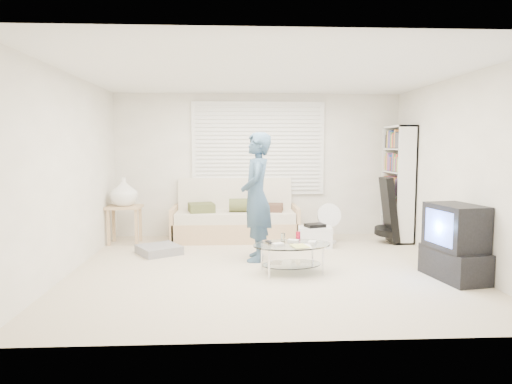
{
  "coord_description": "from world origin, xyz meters",
  "views": [
    {
      "loc": [
        -0.45,
        -5.81,
        1.6
      ],
      "look_at": [
        -0.14,
        0.3,
        0.97
      ],
      "focal_mm": 32.0,
      "sensor_mm": 36.0,
      "label": 1
    }
  ],
  "objects": [
    {
      "name": "standing_person",
      "position": [
        -0.12,
        0.46,
        0.89
      ],
      "size": [
        0.47,
        0.68,
        1.78
      ],
      "primitive_type": "imported",
      "rotation": [
        0.0,
        0.0,
        -1.65
      ],
      "color": "#34546C",
      "rests_on": "ground"
    },
    {
      "name": "room_shell",
      "position": [
        0.0,
        0.48,
        1.63
      ],
      "size": [
        5.02,
        4.52,
        2.51
      ],
      "color": "beige",
      "rests_on": "ground"
    },
    {
      "name": "bookshelf",
      "position": [
        2.32,
        1.69,
        0.96
      ],
      "size": [
        0.3,
        0.81,
        1.93
      ],
      "color": "white",
      "rests_on": "ground"
    },
    {
      "name": "window_blinds",
      "position": [
        0.0,
        2.2,
        1.55
      ],
      "size": [
        2.32,
        0.08,
        1.62
      ],
      "color": "silver",
      "rests_on": "ground"
    },
    {
      "name": "storage_bin",
      "position": [
        0.85,
        1.25,
        0.17
      ],
      "size": [
        0.56,
        0.42,
        0.37
      ],
      "color": "white",
      "rests_on": "ground"
    },
    {
      "name": "side_table",
      "position": [
        -2.22,
        1.65,
        0.81
      ],
      "size": [
        0.55,
        0.44,
        1.09
      ],
      "color": "tan",
      "rests_on": "ground"
    },
    {
      "name": "ground",
      "position": [
        0.0,
        0.0,
        0.0
      ],
      "size": [
        5.0,
        5.0,
        0.0
      ],
      "primitive_type": "plane",
      "color": "beige",
      "rests_on": "ground"
    },
    {
      "name": "guitar_case",
      "position": [
        2.1,
        1.45,
        0.47
      ],
      "size": [
        0.38,
        0.4,
        1.07
      ],
      "color": "black",
      "rests_on": "ground"
    },
    {
      "name": "futon_sofa",
      "position": [
        -0.41,
        1.87,
        0.34
      ],
      "size": [
        2.12,
        0.85,
        1.03
      ],
      "color": "tan",
      "rests_on": "ground"
    },
    {
      "name": "tv_unit",
      "position": [
        2.2,
        -0.59,
        0.44
      ],
      "size": [
        0.58,
        0.89,
        0.9
      ],
      "color": "black",
      "rests_on": "ground"
    },
    {
      "name": "floor_fan",
      "position": [
        1.13,
        1.54,
        0.38
      ],
      "size": [
        0.39,
        0.27,
        0.66
      ],
      "color": "white",
      "rests_on": "ground"
    },
    {
      "name": "coffee_table",
      "position": [
        0.29,
        -0.22,
        0.3
      ],
      "size": [
        1.07,
        0.77,
        0.49
      ],
      "color": "silver",
      "rests_on": "ground"
    },
    {
      "name": "grey_floor_pillow",
      "position": [
        -1.55,
        0.88,
        0.06
      ],
      "size": [
        0.76,
        0.76,
        0.12
      ],
      "primitive_type": "cube",
      "rotation": [
        0.0,
        0.0,
        0.55
      ],
      "color": "slate",
      "rests_on": "ground"
    }
  ]
}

